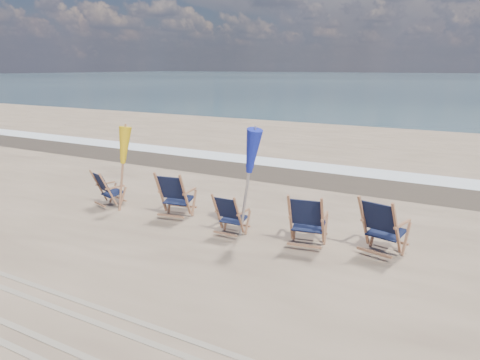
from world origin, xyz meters
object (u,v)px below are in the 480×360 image
at_px(beach_chair_3, 323,223).
at_px(umbrella_blue, 247,154).
at_px(beach_chair_1, 185,197).
at_px(umbrella_yellow, 121,150).
at_px(beach_chair_2, 239,217).
at_px(beach_chair_0, 108,191).
at_px(beach_chair_4, 396,231).

bearing_deg(beach_chair_3, umbrella_blue, -4.13).
xyz_separation_m(beach_chair_1, umbrella_yellow, (-1.73, -0.09, 0.90)).
distance_m(beach_chair_2, umbrella_blue, 1.27).
bearing_deg(beach_chair_1, umbrella_blue, 159.21).
distance_m(beach_chair_2, umbrella_yellow, 3.48).
relative_size(beach_chair_2, umbrella_yellow, 0.46).
height_order(beach_chair_0, beach_chair_3, beach_chair_3).
height_order(beach_chair_1, beach_chair_3, beach_chair_1).
distance_m(beach_chair_1, beach_chair_4, 4.48).
xyz_separation_m(beach_chair_0, umbrella_yellow, (0.32, 0.17, 0.99)).
height_order(beach_chair_1, umbrella_yellow, umbrella_yellow).
height_order(beach_chair_2, umbrella_blue, umbrella_blue).
xyz_separation_m(beach_chair_1, beach_chair_3, (3.21, -0.15, -0.01)).
bearing_deg(beach_chair_0, beach_chair_3, -160.63).
distance_m(beach_chair_2, beach_chair_4, 2.92).
relative_size(beach_chair_0, beach_chair_2, 1.02).
height_order(beach_chair_0, beach_chair_2, beach_chair_0).
bearing_deg(beach_chair_4, beach_chair_1, 13.43).
relative_size(beach_chair_3, umbrella_blue, 0.48).
bearing_deg(umbrella_yellow, beach_chair_2, -5.00).
xyz_separation_m(beach_chair_4, umbrella_blue, (-2.76, -0.36, 1.15)).
bearing_deg(beach_chair_0, umbrella_yellow, -134.16).
bearing_deg(beach_chair_1, beach_chair_2, 156.26).
bearing_deg(umbrella_yellow, umbrella_blue, -3.82).
bearing_deg(beach_chair_0, beach_chair_1, -154.55).
height_order(beach_chair_1, beach_chair_4, beach_chair_4).
bearing_deg(beach_chair_2, beach_chair_0, -2.36).
bearing_deg(umbrella_blue, beach_chair_2, -156.36).
distance_m(beach_chair_3, beach_chair_4, 1.28).
distance_m(beach_chair_2, beach_chair_3, 1.65).
bearing_deg(beach_chair_2, umbrella_blue, -156.77).
distance_m(beach_chair_0, beach_chair_2, 3.64).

